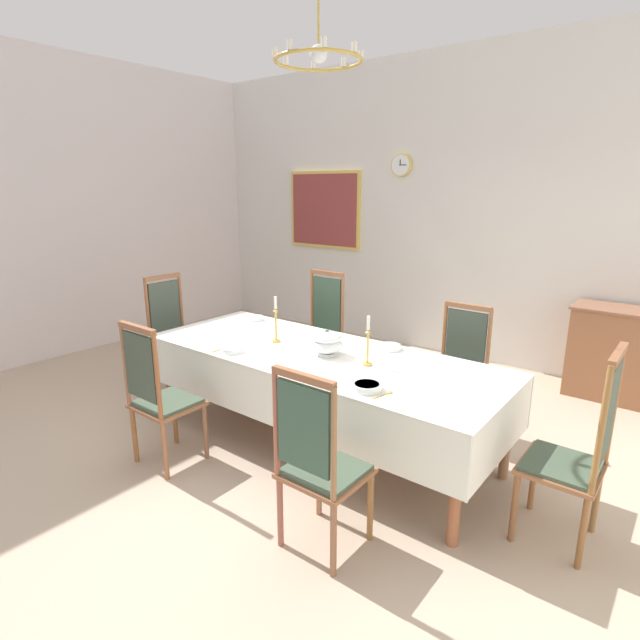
% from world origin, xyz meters
% --- Properties ---
extents(ground, '(7.69, 5.83, 0.04)m').
position_xyz_m(ground, '(0.00, 0.00, -0.02)').
color(ground, tan).
extents(back_wall, '(7.69, 0.08, 3.51)m').
position_xyz_m(back_wall, '(0.00, 2.96, 1.76)').
color(back_wall, silver).
rests_on(back_wall, ground).
extents(left_wall, '(0.08, 5.83, 3.51)m').
position_xyz_m(left_wall, '(-3.88, 0.00, 1.76)').
color(left_wall, silver).
rests_on(left_wall, ground).
extents(dining_table, '(2.87, 1.07, 0.78)m').
position_xyz_m(dining_table, '(0.00, 0.13, 0.71)').
color(dining_table, '#905B3C').
rests_on(dining_table, ground).
extents(tablecloth, '(2.89, 1.09, 0.40)m').
position_xyz_m(tablecloth, '(0.00, 0.13, 0.68)').
color(tablecloth, white).
rests_on(tablecloth, dining_table).
extents(chair_south_a, '(0.44, 0.42, 1.11)m').
position_xyz_m(chair_south_a, '(-0.73, -0.81, 0.56)').
color(chair_south_a, brown).
rests_on(chair_south_a, ground).
extents(chair_north_a, '(0.44, 0.42, 1.20)m').
position_xyz_m(chair_north_a, '(-0.73, 1.08, 0.59)').
color(chair_north_a, brown).
rests_on(chair_north_a, ground).
extents(chair_south_b, '(0.44, 0.42, 1.11)m').
position_xyz_m(chair_south_b, '(0.74, -0.81, 0.56)').
color(chair_south_b, '#946042').
rests_on(chair_south_b, ground).
extents(chair_north_b, '(0.44, 0.42, 1.07)m').
position_xyz_m(chair_north_b, '(0.74, 1.08, 0.55)').
color(chair_north_b, brown).
rests_on(chair_north_b, ground).
extents(chair_head_west, '(0.42, 0.44, 1.17)m').
position_xyz_m(chair_head_west, '(-1.85, 0.13, 0.58)').
color(chair_head_west, '#90543F').
rests_on(chair_head_west, ground).
extents(chair_head_east, '(0.42, 0.44, 1.20)m').
position_xyz_m(chair_head_east, '(1.85, 0.13, 0.59)').
color(chair_head_east, brown).
rests_on(chair_head_east, ground).
extents(soup_tureen, '(0.25, 0.25, 0.20)m').
position_xyz_m(soup_tureen, '(0.08, 0.13, 0.88)').
color(soup_tureen, white).
rests_on(soup_tureen, tablecloth).
extents(candlestick_west, '(0.07, 0.07, 0.38)m').
position_xyz_m(candlestick_west, '(-0.44, 0.13, 0.94)').
color(candlestick_west, gold).
rests_on(candlestick_west, tablecloth).
extents(candlestick_east, '(0.07, 0.07, 0.36)m').
position_xyz_m(candlestick_east, '(0.44, 0.13, 0.93)').
color(candlestick_east, gold).
rests_on(candlestick_east, tablecloth).
extents(bowl_near_left, '(0.17, 0.17, 0.04)m').
position_xyz_m(bowl_near_left, '(-0.53, -0.27, 0.80)').
color(bowl_near_left, white).
rests_on(bowl_near_left, tablecloth).
extents(bowl_near_right, '(0.19, 0.19, 0.04)m').
position_xyz_m(bowl_near_right, '(0.69, -0.25, 0.81)').
color(bowl_near_right, white).
rests_on(bowl_near_right, tablecloth).
extents(bowl_far_left, '(0.16, 0.16, 0.04)m').
position_xyz_m(bowl_far_left, '(-1.08, 0.52, 0.80)').
color(bowl_far_left, white).
rests_on(bowl_far_left, tablecloth).
extents(bowl_far_right, '(0.19, 0.19, 0.04)m').
position_xyz_m(bowl_far_right, '(0.39, 0.54, 0.80)').
color(bowl_far_right, white).
rests_on(bowl_far_right, tablecloth).
extents(spoon_primary, '(0.03, 0.18, 0.01)m').
position_xyz_m(spoon_primary, '(-0.64, -0.24, 0.79)').
color(spoon_primary, gold).
rests_on(spoon_primary, tablecloth).
extents(spoon_secondary, '(0.06, 0.17, 0.01)m').
position_xyz_m(spoon_secondary, '(0.82, -0.22, 0.79)').
color(spoon_secondary, gold).
rests_on(spoon_secondary, tablecloth).
extents(mounted_clock, '(0.27, 0.06, 0.27)m').
position_xyz_m(mounted_clock, '(-0.89, 2.88, 2.26)').
color(mounted_clock, '#D1B251').
extents(framed_painting, '(1.18, 0.05, 1.04)m').
position_xyz_m(framed_painting, '(-2.07, 2.89, 1.70)').
color(framed_painting, '#D1B251').
extents(chandelier, '(0.61, 0.61, 0.66)m').
position_xyz_m(chandelier, '(-0.00, 0.13, 2.84)').
color(chandelier, gold).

